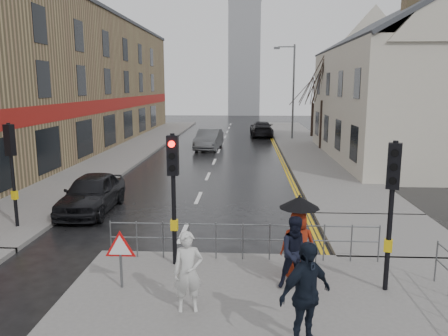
# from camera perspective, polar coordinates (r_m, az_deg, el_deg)

# --- Properties ---
(ground) EXTENTS (120.00, 120.00, 0.00)m
(ground) POSITION_cam_1_polar(r_m,az_deg,el_deg) (11.58, -7.55, -13.27)
(ground) COLOR black
(ground) RESTS_ON ground
(left_pavement) EXTENTS (4.00, 44.00, 0.14)m
(left_pavement) POSITION_cam_1_polar(r_m,az_deg,el_deg) (34.78, -11.23, 2.85)
(left_pavement) COLOR #605E5B
(left_pavement) RESTS_ON ground
(right_pavement) EXTENTS (4.00, 40.00, 0.14)m
(right_pavement) POSITION_cam_1_polar(r_m,az_deg,el_deg) (35.98, 10.14, 3.15)
(right_pavement) COLOR #605E5B
(right_pavement) RESTS_ON ground
(pavement_bridge_right) EXTENTS (4.00, 4.20, 0.14)m
(pavement_bridge_right) POSITION_cam_1_polar(r_m,az_deg,el_deg) (14.86, 20.56, -8.12)
(pavement_bridge_right) COLOR #605E5B
(pavement_bridge_right) RESTS_ON ground
(building_left_terrace) EXTENTS (8.00, 42.00, 10.00)m
(building_left_terrace) POSITION_cam_1_polar(r_m,az_deg,el_deg) (35.31, -20.77, 10.52)
(building_left_terrace) COLOR #8D7951
(building_left_terrace) RESTS_ON ground
(building_right_cream) EXTENTS (9.00, 16.40, 10.10)m
(building_right_cream) POSITION_cam_1_polar(r_m,az_deg,el_deg) (30.10, 22.72, 10.05)
(building_right_cream) COLOR #BCB5A3
(building_right_cream) RESTS_ON ground
(church_tower) EXTENTS (5.00, 5.00, 18.00)m
(church_tower) POSITION_cam_1_polar(r_m,az_deg,el_deg) (72.53, 2.67, 14.09)
(church_tower) COLOR gray
(church_tower) RESTS_ON ground
(traffic_signal_near_left) EXTENTS (0.28, 0.27, 3.40)m
(traffic_signal_near_left) POSITION_cam_1_polar(r_m,az_deg,el_deg) (10.98, -6.65, -1.09)
(traffic_signal_near_left) COLOR black
(traffic_signal_near_left) RESTS_ON near_pavement
(traffic_signal_near_right) EXTENTS (0.34, 0.33, 3.40)m
(traffic_signal_near_right) POSITION_cam_1_polar(r_m,az_deg,el_deg) (10.16, 21.12, -2.71)
(traffic_signal_near_right) COLOR black
(traffic_signal_near_right) RESTS_ON near_pavement
(traffic_signal_far_left) EXTENTS (0.34, 0.33, 3.40)m
(traffic_signal_far_left) POSITION_cam_1_polar(r_m,az_deg,el_deg) (15.53, -26.03, 1.35)
(traffic_signal_far_left) COLOR black
(traffic_signal_far_left) RESTS_ON left_pavement
(guard_railing_front) EXTENTS (7.14, 0.04, 1.00)m
(guard_railing_front) POSITION_cam_1_polar(r_m,az_deg,el_deg) (11.65, 2.47, -8.51)
(guard_railing_front) COLOR #595B5E
(guard_railing_front) RESTS_ON near_pavement
(warning_sign) EXTENTS (0.80, 0.07, 1.35)m
(warning_sign) POSITION_cam_1_polar(r_m,az_deg,el_deg) (10.29, -13.40, -10.37)
(warning_sign) COLOR #595B5E
(warning_sign) RESTS_ON near_pavement
(street_lamp) EXTENTS (1.83, 0.25, 8.00)m
(street_lamp) POSITION_cam_1_polar(r_m,az_deg,el_deg) (38.58, 8.80, 10.59)
(street_lamp) COLOR #595B5E
(street_lamp) RESTS_ON right_pavement
(tree_near) EXTENTS (2.40, 2.40, 6.58)m
(tree_near) POSITION_cam_1_polar(r_m,az_deg,el_deg) (32.86, 12.84, 11.21)
(tree_near) COLOR black
(tree_near) RESTS_ON right_pavement
(tree_far) EXTENTS (2.40, 2.40, 5.64)m
(tree_far) POSITION_cam_1_polar(r_m,az_deg,el_deg) (40.84, 11.60, 10.10)
(tree_far) COLOR black
(tree_far) RESTS_ON right_pavement
(pedestrian_a) EXTENTS (0.67, 0.49, 1.68)m
(pedestrian_a) POSITION_cam_1_polar(r_m,az_deg,el_deg) (9.11, -4.72, -13.38)
(pedestrian_a) COLOR beige
(pedestrian_a) RESTS_ON near_pavement
(pedestrian_b) EXTENTS (0.89, 0.73, 1.68)m
(pedestrian_b) POSITION_cam_1_polar(r_m,az_deg,el_deg) (10.17, 9.46, -10.85)
(pedestrian_b) COLOR black
(pedestrian_b) RESTS_ON near_pavement
(pedestrian_with_umbrella) EXTENTS (0.96, 0.96, 2.02)m
(pedestrian_with_umbrella) POSITION_cam_1_polar(r_m,az_deg,el_deg) (10.56, 9.70, -8.46)
(pedestrian_with_umbrella) COLOR maroon
(pedestrian_with_umbrella) RESTS_ON near_pavement
(pedestrian_d) EXTENTS (1.19, 1.04, 1.93)m
(pedestrian_d) POSITION_cam_1_polar(r_m,az_deg,el_deg) (8.03, 10.59, -16.00)
(pedestrian_d) COLOR black
(pedestrian_d) RESTS_ON near_pavement
(car_parked) EXTENTS (1.74, 4.24, 1.44)m
(car_parked) POSITION_cam_1_polar(r_m,az_deg,el_deg) (17.16, -16.89, -3.15)
(car_parked) COLOR black
(car_parked) RESTS_ON ground
(car_mid) EXTENTS (1.98, 4.67, 1.50)m
(car_mid) POSITION_cam_1_polar(r_m,az_deg,el_deg) (32.71, -1.99, 3.77)
(car_mid) COLOR #484A4D
(car_mid) RESTS_ON ground
(car_far) EXTENTS (2.17, 5.02, 1.44)m
(car_far) POSITION_cam_1_polar(r_m,az_deg,el_deg) (41.21, 4.90, 5.12)
(car_far) COLOR black
(car_far) RESTS_ON ground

